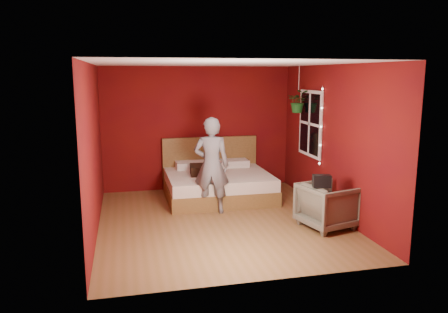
# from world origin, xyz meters

# --- Properties ---
(floor) EXTENTS (4.50, 4.50, 0.00)m
(floor) POSITION_xyz_m (0.00, 0.00, 0.00)
(floor) COLOR brown
(floor) RESTS_ON ground
(room_walls) EXTENTS (4.04, 4.54, 2.62)m
(room_walls) POSITION_xyz_m (0.00, 0.00, 1.68)
(room_walls) COLOR #65100A
(room_walls) RESTS_ON ground
(window) EXTENTS (0.05, 0.97, 1.27)m
(window) POSITION_xyz_m (1.97, 0.90, 1.50)
(window) COLOR white
(window) RESTS_ON room_walls
(fairy_lights) EXTENTS (0.04, 0.04, 1.45)m
(fairy_lights) POSITION_xyz_m (1.94, 0.38, 1.50)
(fairy_lights) COLOR silver
(fairy_lights) RESTS_ON room_walls
(bed) EXTENTS (2.03, 1.73, 1.12)m
(bed) POSITION_xyz_m (0.24, 1.43, 0.29)
(bed) COLOR brown
(bed) RESTS_ON ground
(person) EXTENTS (0.72, 0.58, 1.71)m
(person) POSITION_xyz_m (-0.06, 0.50, 0.86)
(person) COLOR slate
(person) RESTS_ON ground
(armchair) EXTENTS (0.96, 0.95, 0.73)m
(armchair) POSITION_xyz_m (1.60, -0.70, 0.36)
(armchair) COLOR #6A6553
(armchair) RESTS_ON ground
(handbag) EXTENTS (0.29, 0.19, 0.19)m
(handbag) POSITION_xyz_m (1.39, -0.87, 0.82)
(handbag) COLOR black
(handbag) RESTS_ON armchair
(throw_pillow) EXTENTS (0.55, 0.55, 0.18)m
(throw_pillow) POSITION_xyz_m (-0.05, 1.32, 0.60)
(throw_pillow) COLOR black
(throw_pillow) RESTS_ON bed
(hanging_plant) EXTENTS (0.49, 0.45, 0.91)m
(hanging_plant) POSITION_xyz_m (1.83, 1.19, 1.91)
(hanging_plant) COLOR silver
(hanging_plant) RESTS_ON room_walls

